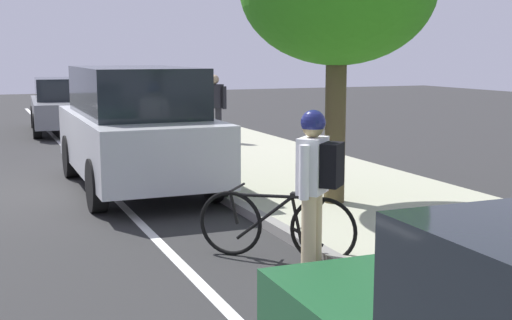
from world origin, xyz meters
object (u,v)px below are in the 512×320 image
(cyclist_with_backpack, at_px, (315,174))
(pedestrian_on_phone, at_px, (215,104))
(bicycle_at_curb, at_px, (276,225))
(parked_sedan_grey_mid, at_px, (65,105))
(parked_suv_silver_second, at_px, (135,127))

(cyclist_with_backpack, relative_size, pedestrian_on_phone, 1.04)
(bicycle_at_curb, bearing_deg, pedestrian_on_phone, 75.06)
(parked_sedan_grey_mid, bearing_deg, cyclist_with_backpack, -86.79)
(parked_suv_silver_second, height_order, cyclist_with_backpack, parked_suv_silver_second)
(parked_suv_silver_second, distance_m, bicycle_at_curb, 4.53)
(parked_suv_silver_second, distance_m, cyclist_with_backpack, 4.98)
(parked_suv_silver_second, xyz_separation_m, cyclist_with_backpack, (0.74, -4.93, -0.02))
(parked_sedan_grey_mid, distance_m, pedestrian_on_phone, 5.39)
(parked_suv_silver_second, bearing_deg, pedestrian_on_phone, 56.52)
(parked_suv_silver_second, height_order, bicycle_at_curb, parked_suv_silver_second)
(parked_sedan_grey_mid, height_order, cyclist_with_backpack, cyclist_with_backpack)
(bicycle_at_curb, xyz_separation_m, pedestrian_on_phone, (2.35, 8.79, 0.63))
(parked_sedan_grey_mid, xyz_separation_m, pedestrian_on_phone, (2.90, -4.53, 0.26))
(parked_suv_silver_second, relative_size, parked_sedan_grey_mid, 1.05)
(bicycle_at_curb, distance_m, cyclist_with_backpack, 0.80)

